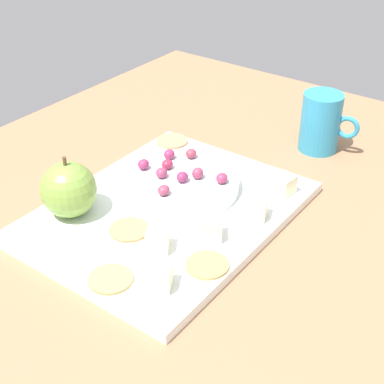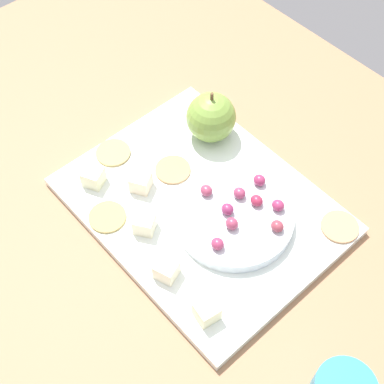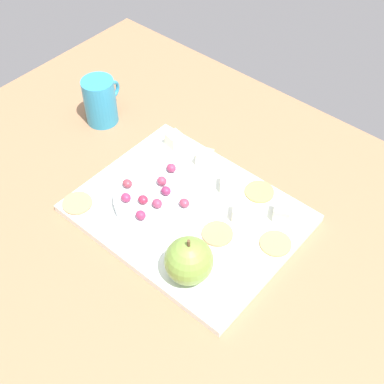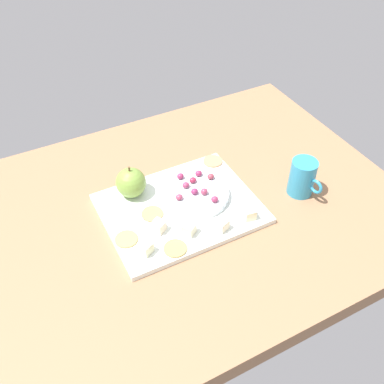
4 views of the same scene
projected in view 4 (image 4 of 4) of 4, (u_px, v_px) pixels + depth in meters
table at (172, 218)px, 112.49cm from camera, size 118.31×83.44×4.93cm
platter at (180, 209)px, 110.54cm from camera, size 37.69×29.33×1.44cm
serving_dish at (196, 194)px, 112.07cm from camera, size 16.77×16.77×1.85cm
apple_whole at (131, 183)px, 110.86cm from camera, size 7.71×7.71×7.71cm
apple_stem at (129, 169)px, 107.82cm from camera, size 0.50×0.50×1.20cm
cheese_cube_0 at (189, 229)px, 102.70cm from camera, size 3.87×3.87×2.78cm
cheese_cube_1 at (222, 225)px, 103.71cm from camera, size 3.57×3.57×2.78cm
cheese_cube_2 at (159, 226)px, 103.31cm from camera, size 3.82×3.82×2.78cm
cheese_cube_3 at (145, 248)px, 98.52cm from camera, size 3.74×3.74×2.78cm
cheese_cube_4 at (249, 214)px, 106.33cm from camera, size 3.19×3.19×2.78cm
cracker_0 at (153, 214)px, 107.84cm from camera, size 5.36×5.36×0.40cm
cracker_1 at (175, 248)px, 99.96cm from camera, size 5.36×5.36×0.40cm
cracker_2 at (213, 161)px, 122.87cm from camera, size 5.36×5.36×0.40cm
cracker_3 at (126, 239)px, 101.97cm from camera, size 5.36×5.36×0.40cm
grape_0 at (193, 180)px, 113.45cm from camera, size 1.83×1.64×1.47cm
grape_1 at (180, 198)px, 108.58cm from camera, size 1.83×1.64×1.48cm
grape_2 at (204, 192)px, 110.11cm from camera, size 1.83×1.64×1.70cm
grape_3 at (215, 199)px, 108.16cm from camera, size 1.83×1.64×1.58cm
grape_4 at (211, 177)px, 114.48cm from camera, size 1.83×1.64×1.48cm
grape_5 at (186, 185)px, 111.99cm from camera, size 1.83×1.64×1.56cm
grape_6 at (195, 193)px, 109.95cm from camera, size 1.83×1.64×1.58cm
grape_7 at (199, 173)px, 115.34cm from camera, size 1.83×1.64×1.55cm
grape_8 at (180, 176)px, 114.49cm from camera, size 1.83×1.64×1.59cm
cup at (303, 178)px, 112.71cm from camera, size 6.61×9.78×9.99cm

